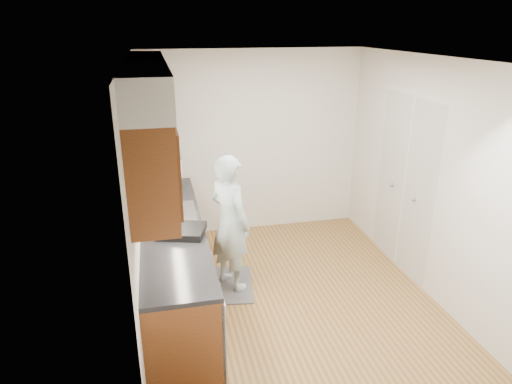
% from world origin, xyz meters
% --- Properties ---
extents(floor, '(3.50, 3.50, 0.00)m').
position_xyz_m(floor, '(0.00, 0.00, 0.00)').
color(floor, olive).
rests_on(floor, ground).
extents(ceiling, '(3.50, 3.50, 0.00)m').
position_xyz_m(ceiling, '(0.00, 0.00, 2.50)').
color(ceiling, white).
rests_on(ceiling, wall_left).
extents(wall_left, '(0.02, 3.50, 2.50)m').
position_xyz_m(wall_left, '(-1.50, 0.00, 1.25)').
color(wall_left, silver).
rests_on(wall_left, floor).
extents(wall_right, '(0.02, 3.50, 2.50)m').
position_xyz_m(wall_right, '(1.50, 0.00, 1.25)').
color(wall_right, silver).
rests_on(wall_right, floor).
extents(wall_back, '(3.00, 0.02, 2.50)m').
position_xyz_m(wall_back, '(0.00, 1.75, 1.25)').
color(wall_back, silver).
rests_on(wall_back, floor).
extents(counter, '(0.64, 2.80, 1.30)m').
position_xyz_m(counter, '(-1.20, -0.00, 0.49)').
color(counter, brown).
rests_on(counter, floor).
extents(upper_cabinets, '(0.47, 2.80, 1.21)m').
position_xyz_m(upper_cabinets, '(-1.33, 0.05, 1.95)').
color(upper_cabinets, brown).
rests_on(upper_cabinets, wall_left).
extents(closet_door, '(0.02, 1.22, 2.05)m').
position_xyz_m(closet_door, '(1.49, 0.30, 1.02)').
color(closet_door, silver).
rests_on(closet_door, wall_right).
extents(floor_mat, '(0.58, 0.85, 0.01)m').
position_xyz_m(floor_mat, '(-0.58, 0.26, 0.01)').
color(floor_mat, slate).
rests_on(floor_mat, floor).
extents(person, '(0.67, 0.73, 1.73)m').
position_xyz_m(person, '(-0.58, 0.26, 0.88)').
color(person, '#A8C8CD').
rests_on(person, floor_mat).
extents(soap_bottle_a, '(0.12, 0.12, 0.28)m').
position_xyz_m(soap_bottle_a, '(-1.27, 0.72, 1.08)').
color(soap_bottle_a, silver).
rests_on(soap_bottle_a, counter).
extents(soap_bottle_b, '(0.13, 0.13, 0.22)m').
position_xyz_m(soap_bottle_b, '(-1.13, 0.78, 1.05)').
color(soap_bottle_b, silver).
rests_on(soap_bottle_b, counter).
extents(soap_bottle_c, '(0.18, 0.18, 0.18)m').
position_xyz_m(soap_bottle_c, '(-1.11, 0.81, 1.03)').
color(soap_bottle_c, silver).
rests_on(soap_bottle_c, counter).
extents(soda_can, '(0.07, 0.07, 0.12)m').
position_xyz_m(soda_can, '(-1.14, 0.59, 1.00)').
color(soda_can, '#AD251D').
rests_on(soda_can, counter).
extents(steel_can, '(0.10, 0.10, 0.13)m').
position_xyz_m(steel_can, '(-1.16, 0.77, 1.01)').
color(steel_can, '#A5A5AA').
rests_on(steel_can, counter).
extents(dish_rack, '(0.50, 0.45, 0.07)m').
position_xyz_m(dish_rack, '(-1.12, -0.26, 0.97)').
color(dish_rack, black).
rests_on(dish_rack, counter).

